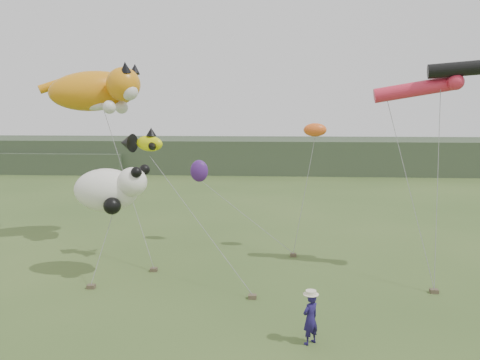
{
  "coord_description": "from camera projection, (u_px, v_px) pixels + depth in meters",
  "views": [
    {
      "loc": [
        0.31,
        -14.69,
        7.45
      ],
      "look_at": [
        -0.95,
        3.0,
        4.84
      ],
      "focal_mm": 35.0,
      "sensor_mm": 36.0,
      "label": 1
    }
  ],
  "objects": [
    {
      "name": "tube_kites",
      "position": [
        448.0,
        78.0,
        20.24
      ],
      "size": [
        5.69,
        2.05,
        2.06
      ],
      "color": "black",
      "rests_on": "ground"
    },
    {
      "name": "fish_kite",
      "position": [
        141.0,
        143.0,
        22.54
      ],
      "size": [
        2.48,
        1.64,
        1.21
      ],
      "color": "#D4DD08",
      "rests_on": "ground"
    },
    {
      "name": "ground",
      "position": [
        262.0,
        337.0,
        15.6
      ],
      "size": [
        120.0,
        120.0,
        0.0
      ],
      "primitive_type": "plane",
      "color": "#385123",
      "rests_on": "ground"
    },
    {
      "name": "festival_attendant",
      "position": [
        310.0,
        319.0,
        15.01
      ],
      "size": [
        0.74,
        0.72,
        1.71
      ],
      "primitive_type": "imported",
      "rotation": [
        0.0,
        0.0,
        3.87
      ],
      "color": "#1C144D",
      "rests_on": "ground"
    },
    {
      "name": "panda_kite",
      "position": [
        111.0,
        189.0,
        20.74
      ],
      "size": [
        3.4,
        2.2,
        2.11
      ],
      "color": "white",
      "rests_on": "ground"
    },
    {
      "name": "headland",
      "position": [
        246.0,
        155.0,
        59.64
      ],
      "size": [
        90.0,
        13.0,
        4.0
      ],
      "color": "#2D3D28",
      "rests_on": "ground"
    },
    {
      "name": "misc_kites",
      "position": [
        243.0,
        155.0,
        25.2
      ],
      "size": [
        7.33,
        2.15,
        3.32
      ],
      "color": "orange",
      "rests_on": "ground"
    },
    {
      "name": "sandbag_anchors",
      "position": [
        244.0,
        278.0,
        20.82
      ],
      "size": [
        14.69,
        5.9,
        0.17
      ],
      "color": "brown",
      "rests_on": "ground"
    },
    {
      "name": "cat_kite",
      "position": [
        100.0,
        90.0,
        25.53
      ],
      "size": [
        6.39,
        4.14,
        2.73
      ],
      "color": "orange",
      "rests_on": "ground"
    }
  ]
}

